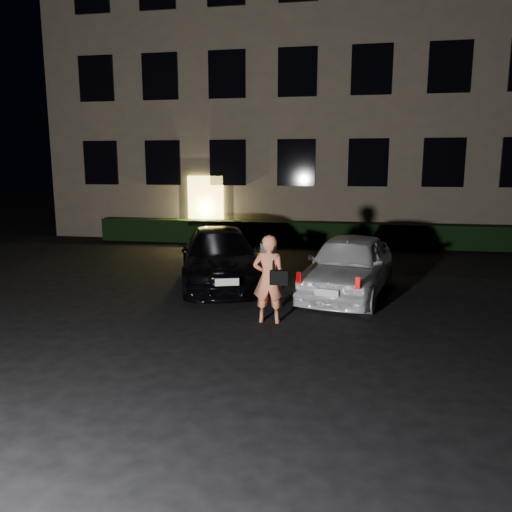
# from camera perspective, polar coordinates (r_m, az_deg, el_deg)

# --- Properties ---
(ground) EXTENTS (80.00, 80.00, 0.00)m
(ground) POSITION_cam_1_polar(r_m,az_deg,el_deg) (8.56, -3.32, -9.64)
(ground) COLOR black
(ground) RESTS_ON ground
(building) EXTENTS (20.00, 8.11, 12.00)m
(building) POSITION_cam_1_polar(r_m,az_deg,el_deg) (23.08, 5.80, 18.00)
(building) COLOR #6C5F4D
(building) RESTS_ON ground
(hedge) EXTENTS (15.00, 0.70, 0.85)m
(hedge) POSITION_cam_1_polar(r_m,az_deg,el_deg) (18.58, 4.35, 2.62)
(hedge) COLOR black
(hedge) RESTS_ON ground
(sedan) EXTENTS (3.21, 4.97, 1.34)m
(sedan) POSITION_cam_1_polar(r_m,az_deg,el_deg) (12.46, -4.15, -0.08)
(sedan) COLOR black
(sedan) RESTS_ON ground
(hatch) EXTENTS (2.43, 4.30, 1.38)m
(hatch) POSITION_cam_1_polar(r_m,az_deg,el_deg) (11.47, 10.53, -1.03)
(hatch) COLOR white
(hatch) RESTS_ON ground
(man) EXTENTS (0.69, 0.41, 1.67)m
(man) POSITION_cam_1_polar(r_m,az_deg,el_deg) (9.29, 1.52, -2.62)
(man) COLOR #F68258
(man) RESTS_ON ground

